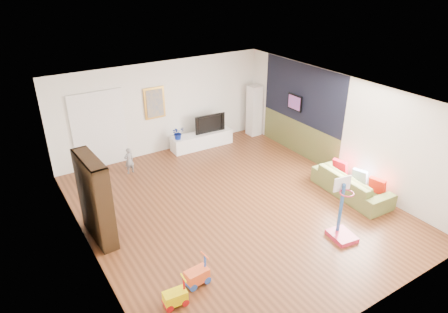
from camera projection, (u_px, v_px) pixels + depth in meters
floor at (233, 207)px, 9.39m from camera, size 6.50×7.50×0.00m
ceiling at (234, 96)px, 8.20m from camera, size 6.50×7.50×0.00m
wall_back at (162, 108)px, 11.63m from camera, size 6.50×0.00×2.70m
wall_front at (373, 248)px, 5.95m from camera, size 6.50×0.00×2.70m
wall_left at (85, 197)px, 7.23m from camera, size 0.00×7.50×2.70m
wall_right at (338, 126)px, 10.36m from camera, size 0.00×7.50×2.70m
navy_accent at (302, 94)px, 11.19m from camera, size 0.01×3.20×1.70m
olive_wainscot at (298, 138)px, 11.78m from camera, size 0.01×3.20×1.00m
doorway at (100, 131)px, 10.82m from camera, size 1.45×0.06×2.10m
painting_back at (155, 103)px, 11.39m from camera, size 0.62×0.06×0.92m
artwork_right at (295, 102)px, 11.44m from camera, size 0.04×0.56×0.46m
media_console at (202, 140)px, 12.32m from camera, size 1.95×0.54×0.45m
tall_cabinet at (254, 111)px, 12.97m from camera, size 0.39×0.39×1.65m
bookshelf at (95, 199)px, 7.97m from camera, size 0.40×1.27×1.83m
sofa at (352, 184)px, 9.73m from camera, size 0.93×2.10×0.60m
basketball_hoop at (346, 211)px, 8.02m from camera, size 0.54×0.63×1.36m
ride_on_yellow at (175, 293)px, 6.60m from camera, size 0.41×0.27×0.52m
ride_on_orange at (197, 271)px, 7.02m from camera, size 0.44×0.29×0.56m
child at (129, 161)px, 10.72m from camera, size 0.30×0.22×0.74m
tv at (209, 122)px, 12.25m from camera, size 0.99×0.18×0.57m
vase_plant at (178, 133)px, 11.74m from camera, size 0.37×0.33×0.39m
pillow_left at (377, 186)px, 9.33m from camera, size 0.18×0.40×0.38m
pillow_center at (360, 176)px, 9.75m from camera, size 0.19×0.36×0.35m
pillow_right at (340, 167)px, 10.17m from camera, size 0.16×0.40×0.39m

